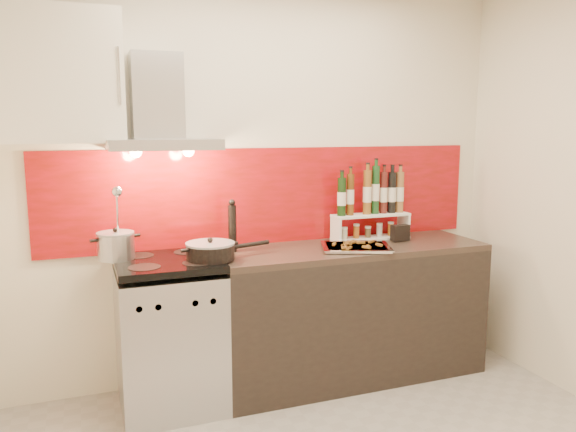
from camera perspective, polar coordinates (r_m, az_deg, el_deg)
name	(u,v)px	position (r m, az deg, el deg)	size (l,w,h in m)	color
back_wall	(264,184)	(3.76, -2.41, 3.27)	(3.40, 0.02, 2.60)	silver
backsplash	(272,196)	(3.77, -1.62, 2.08)	(3.00, 0.02, 0.64)	maroon
range_stove	(170,335)	(3.51, -11.87, -11.79)	(0.60, 0.60, 0.91)	#B7B7BA
counter	(350,311)	(3.86, 6.28, -9.57)	(1.80, 0.60, 0.90)	black
range_hood	(159,116)	(3.42, -12.96, 9.91)	(0.62, 0.50, 0.61)	#B7B7BA
upper_cabinet	(56,76)	(3.39, -22.54, 12.97)	(0.70, 0.35, 0.72)	white
stock_pot	(116,245)	(3.44, -17.08, -2.88)	(0.22, 0.22, 0.19)	#B7B7BA
saute_pan	(211,251)	(3.32, -7.79, -3.52)	(0.54, 0.29, 0.13)	black
utensil_jar	(117,240)	(3.38, -16.95, -2.32)	(0.09, 0.14, 0.45)	silver
pepper_mill	(232,226)	(3.53, -5.68, -1.07)	(0.05, 0.05, 0.33)	black
step_shelf	(372,206)	(3.94, 8.55, 0.99)	(0.56, 0.15, 0.51)	white
caddy_box	(400,233)	(3.92, 11.32, -1.69)	(0.13, 0.05, 0.11)	black
baking_tray	(356,247)	(3.64, 6.90, -3.11)	(0.52, 0.46, 0.03)	silver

